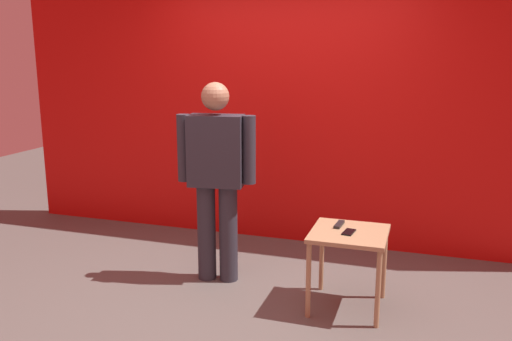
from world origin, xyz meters
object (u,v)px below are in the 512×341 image
Objects in this scene: side_table at (349,243)px; cell_phone at (349,232)px; standing_person at (216,172)px; tv_remote at (339,224)px.

cell_phone is (0.00, -0.03, 0.09)m from side_table.
tv_remote is (1.01, -0.07, -0.31)m from standing_person.
standing_person is 2.77× the size of side_table.
standing_person reaches higher than side_table.
tv_remote reaches higher than side_table.
standing_person is 1.05m from tv_remote.
cell_phone is at bearing -51.94° from tv_remote.
tv_remote is (-0.09, 0.14, 0.01)m from cell_phone.
tv_remote is at bearing 129.45° from side_table.
side_table is 0.17m from tv_remote.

